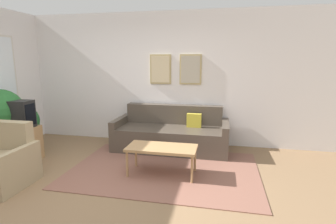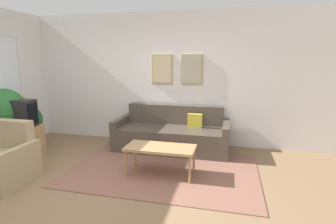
{
  "view_description": "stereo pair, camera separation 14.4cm",
  "coord_description": "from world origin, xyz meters",
  "px_view_note": "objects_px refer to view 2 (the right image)",
  "views": [
    {
      "loc": [
        1.56,
        -2.87,
        1.73
      ],
      "look_at": [
        0.65,
        1.48,
        0.85
      ],
      "focal_mm": 28.0,
      "sensor_mm": 36.0,
      "label": 1
    },
    {
      "loc": [
        1.7,
        -2.84,
        1.73
      ],
      "look_at": [
        0.65,
        1.48,
        0.85
      ],
      "focal_mm": 28.0,
      "sensor_mm": 36.0,
      "label": 2
    }
  ],
  "objects_px": {
    "couch": "(172,134)",
    "potted_plant_tall": "(4,113)",
    "tv": "(18,113)",
    "coffee_table": "(160,149)"
  },
  "relations": [
    {
      "from": "tv",
      "to": "potted_plant_tall",
      "type": "bearing_deg",
      "value": 176.98
    },
    {
      "from": "coffee_table",
      "to": "potted_plant_tall",
      "type": "height_order",
      "value": "potted_plant_tall"
    },
    {
      "from": "coffee_table",
      "to": "tv",
      "type": "relative_size",
      "value": 1.68
    },
    {
      "from": "couch",
      "to": "tv",
      "type": "relative_size",
      "value": 3.52
    },
    {
      "from": "potted_plant_tall",
      "to": "coffee_table",
      "type": "bearing_deg",
      "value": -1.6
    },
    {
      "from": "coffee_table",
      "to": "tv",
      "type": "height_order",
      "value": "tv"
    },
    {
      "from": "couch",
      "to": "tv",
      "type": "height_order",
      "value": "tv"
    },
    {
      "from": "couch",
      "to": "potted_plant_tall",
      "type": "bearing_deg",
      "value": -158.06
    },
    {
      "from": "coffee_table",
      "to": "potted_plant_tall",
      "type": "xyz_separation_m",
      "value": [
        -2.9,
        0.08,
        0.41
      ]
    },
    {
      "from": "tv",
      "to": "potted_plant_tall",
      "type": "relative_size",
      "value": 0.5
    }
  ]
}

